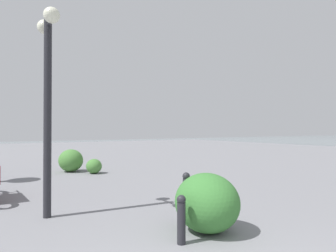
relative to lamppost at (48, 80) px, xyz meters
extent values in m
cylinder|color=#232328|center=(0.00, 0.00, -0.71)|extent=(0.14, 0.14, 3.61)
cylinder|color=#232328|center=(0.00, 0.00, 1.00)|extent=(0.70, 0.06, 0.06)
sphere|color=#EAEACC|center=(-0.35, 0.00, 1.08)|extent=(0.28, 0.28, 0.28)
sphere|color=#EAEACC|center=(0.35, 0.00, 1.08)|extent=(0.28, 0.28, 0.28)
cylinder|color=#232328|center=(-2.32, -1.37, -2.22)|extent=(0.12, 0.12, 0.58)
sphere|color=#232328|center=(-2.32, -1.37, -1.89)|extent=(0.13, 0.13, 0.13)
cylinder|color=#232328|center=(-1.61, -1.96, -2.13)|extent=(0.12, 0.12, 0.76)
sphere|color=#232328|center=(-1.61, -1.96, -1.71)|extent=(0.13, 0.13, 0.13)
ellipsoid|color=#477F38|center=(4.79, -2.41, -2.25)|extent=(0.62, 0.56, 0.53)
ellipsoid|color=#477F38|center=(5.70, -1.81, -2.09)|extent=(0.99, 0.90, 0.85)
ellipsoid|color=#387533|center=(-2.14, -1.99, -2.05)|extent=(1.08, 0.97, 0.92)
camera|label=1|loc=(-5.75, 0.99, -0.90)|focal=31.59mm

